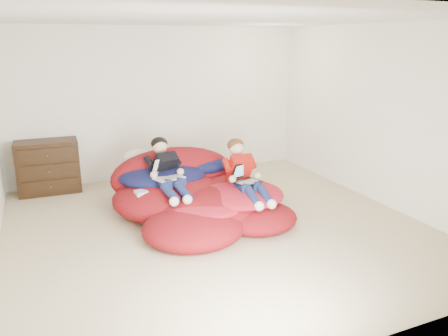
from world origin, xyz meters
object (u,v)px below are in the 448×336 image
(older_boy, at_px, (166,168))
(laptop_white, at_px, (167,172))
(beanbag_pile, at_px, (196,195))
(laptop_black, at_px, (245,177))
(dresser, at_px, (48,167))
(younger_boy, at_px, (244,171))

(older_boy, xyz_separation_m, laptop_white, (-0.00, -0.06, -0.04))
(beanbag_pile, relative_size, older_boy, 2.16)
(beanbag_pile, bearing_deg, laptop_black, -33.58)
(dresser, height_order, beanbag_pile, dresser)
(laptop_white, distance_m, laptop_black, 1.02)
(beanbag_pile, xyz_separation_m, laptop_black, (0.55, -0.37, 0.30))
(beanbag_pile, distance_m, laptop_black, 0.73)
(older_boy, bearing_deg, dresser, 130.19)
(younger_boy, xyz_separation_m, laptop_white, (-0.93, 0.35, -0.00))
(beanbag_pile, distance_m, older_boy, 0.56)
(dresser, xyz_separation_m, younger_boy, (2.32, -2.06, 0.22))
(dresser, bearing_deg, laptop_black, -42.23)
(dresser, height_order, laptop_black, dresser)
(dresser, distance_m, older_boy, 2.17)
(beanbag_pile, bearing_deg, older_boy, 166.04)
(beanbag_pile, xyz_separation_m, older_boy, (-0.38, 0.09, 0.40))
(beanbag_pile, bearing_deg, younger_boy, -29.82)
(dresser, bearing_deg, beanbag_pile, -44.53)
(dresser, height_order, younger_boy, younger_boy)
(beanbag_pile, height_order, older_boy, older_boy)
(laptop_white, bearing_deg, dresser, 129.15)
(older_boy, height_order, younger_boy, older_boy)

